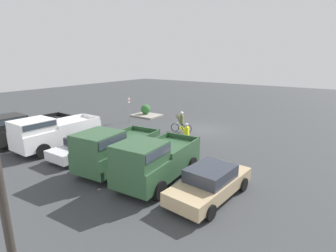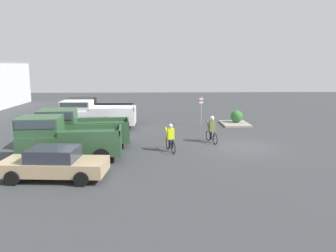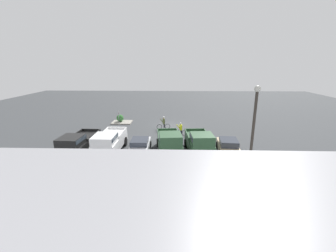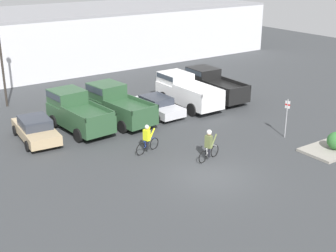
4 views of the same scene
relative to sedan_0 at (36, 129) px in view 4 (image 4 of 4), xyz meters
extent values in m
plane|color=#383A3D|center=(5.35, -9.58, -0.69)|extent=(80.00, 80.00, 0.00)
cube|color=silver|center=(5.35, 18.91, 1.83)|extent=(51.74, 12.98, 5.05)
cube|color=gray|center=(5.35, 18.91, 4.46)|extent=(51.74, 12.98, 0.20)
cube|color=tan|center=(0.00, 0.00, -0.14)|extent=(2.12, 4.60, 0.58)
cube|color=#2D333D|center=(0.00, 0.00, 0.42)|extent=(1.75, 2.13, 0.55)
cylinder|color=black|center=(-0.77, 1.50, -0.38)|extent=(0.23, 0.63, 0.62)
cylinder|color=black|center=(1.00, 1.36, -0.38)|extent=(0.23, 0.63, 0.62)
cylinder|color=black|center=(-1.00, -1.36, -0.38)|extent=(0.23, 0.63, 0.62)
cylinder|color=black|center=(0.77, -1.50, -0.38)|extent=(0.23, 0.63, 0.62)
cube|color=#2D5133|center=(2.80, -0.08, 0.22)|extent=(2.44, 5.17, 1.06)
cube|color=#2D5133|center=(2.68, 1.42, 1.18)|extent=(2.05, 2.15, 0.88)
cube|color=#333D47|center=(2.68, 1.42, 1.38)|extent=(2.09, 2.00, 0.39)
cube|color=#2D5133|center=(1.89, -1.16, 0.87)|extent=(0.31, 3.02, 0.25)
cube|color=#2D5133|center=(3.87, -1.01, 0.87)|extent=(0.31, 3.02, 0.25)
cube|color=#2D5133|center=(2.99, -2.55, 0.87)|extent=(2.06, 0.24, 0.25)
cylinder|color=black|center=(1.65, 1.39, -0.27)|extent=(0.28, 0.85, 0.84)
cylinder|color=black|center=(3.71, 1.55, -0.27)|extent=(0.28, 0.85, 0.84)
cylinder|color=black|center=(1.89, -1.72, -0.27)|extent=(0.28, 0.85, 0.84)
cylinder|color=black|center=(3.95, -1.56, -0.27)|extent=(0.28, 0.85, 0.84)
cube|color=#2D5133|center=(5.60, -0.19, 0.17)|extent=(2.59, 5.40, 1.00)
cube|color=#2D5133|center=(5.44, 1.37, 1.15)|extent=(2.11, 2.27, 0.94)
cube|color=#333D47|center=(5.44, 1.37, 1.35)|extent=(2.15, 2.11, 0.41)
cube|color=#2D5133|center=(4.72, -1.33, 0.80)|extent=(0.40, 3.12, 0.25)
cube|color=#2D5133|center=(6.70, -1.12, 0.80)|extent=(0.40, 3.12, 0.25)
cube|color=#2D5133|center=(5.86, -2.74, 0.80)|extent=(2.07, 0.29, 0.25)
cylinder|color=black|center=(4.40, 1.31, -0.29)|extent=(0.30, 0.82, 0.80)
cylinder|color=black|center=(6.46, 1.53, -0.29)|extent=(0.30, 0.82, 0.80)
cylinder|color=black|center=(4.74, -1.90, -0.29)|extent=(0.30, 0.82, 0.80)
cylinder|color=black|center=(6.80, -1.69, -0.29)|extent=(0.30, 0.82, 0.80)
cube|color=silver|center=(8.40, -0.12, -0.15)|extent=(1.86, 4.49, 0.55)
cube|color=#2D333D|center=(8.40, -0.12, 0.36)|extent=(1.63, 2.04, 0.46)
cylinder|color=black|center=(7.49, 1.29, -0.38)|extent=(0.19, 0.62, 0.61)
cylinder|color=black|center=(9.25, 1.33, -0.38)|extent=(0.19, 0.62, 0.61)
cylinder|color=black|center=(7.55, -1.56, -0.38)|extent=(0.19, 0.62, 0.61)
cylinder|color=black|center=(9.31, -1.52, -0.38)|extent=(0.19, 0.62, 0.61)
cube|color=white|center=(11.20, -0.09, 0.25)|extent=(2.09, 5.54, 1.08)
cube|color=white|center=(11.22, 1.57, 1.15)|extent=(1.90, 2.23, 0.72)
cube|color=#333D47|center=(11.22, 1.57, 1.31)|extent=(1.96, 2.05, 0.32)
cube|color=white|center=(10.21, -1.19, 0.92)|extent=(0.11, 3.31, 0.25)
cube|color=white|center=(12.17, -1.20, 0.92)|extent=(0.11, 3.31, 0.25)
cube|color=white|center=(11.18, -2.81, 0.92)|extent=(2.04, 0.10, 0.25)
cylinder|color=black|center=(10.20, 1.63, -0.24)|extent=(0.23, 0.90, 0.90)
cylinder|color=black|center=(12.24, 1.61, -0.24)|extent=(0.23, 0.90, 0.90)
cylinder|color=black|center=(10.16, -1.79, -0.24)|extent=(0.23, 0.90, 0.90)
cylinder|color=black|center=(12.20, -1.81, -0.24)|extent=(0.23, 0.90, 0.90)
cube|color=black|center=(14.00, 0.22, 0.15)|extent=(2.24, 5.53, 0.97)
cube|color=black|center=(14.07, 1.86, 1.04)|extent=(1.94, 2.26, 0.80)
cube|color=#333D47|center=(14.07, 1.86, 1.21)|extent=(2.00, 2.08, 0.35)
cube|color=black|center=(12.99, -0.83, 0.76)|extent=(0.21, 3.27, 0.25)
cube|color=black|center=(14.93, -0.91, 0.76)|extent=(0.21, 3.27, 0.25)
cube|color=black|center=(13.89, -2.46, 0.76)|extent=(2.02, 0.16, 0.25)
cylinder|color=black|center=(13.06, 1.95, -0.30)|extent=(0.25, 0.79, 0.78)
cylinder|color=black|center=(15.08, 1.87, -0.30)|extent=(0.25, 0.79, 0.78)
cylinder|color=black|center=(12.92, -1.43, -0.30)|extent=(0.25, 0.79, 0.78)
cylinder|color=black|center=(14.94, -1.51, -0.30)|extent=(0.25, 0.79, 0.78)
torus|color=black|center=(7.04, -7.84, -0.37)|extent=(0.68, 0.22, 0.69)
torus|color=black|center=(6.00, -8.10, -0.37)|extent=(0.68, 0.22, 0.69)
cylinder|color=white|center=(6.52, -7.97, -0.20)|extent=(0.55, 0.17, 0.37)
cylinder|color=white|center=(6.52, -7.97, -0.01)|extent=(0.58, 0.18, 0.04)
cylinder|color=white|center=(6.34, -8.01, -0.20)|extent=(0.04, 0.04, 0.34)
cylinder|color=white|center=(6.91, -7.87, 0.02)|extent=(0.14, 0.45, 0.02)
cylinder|color=black|center=(6.40, -7.91, -0.24)|extent=(0.15, 0.15, 0.51)
cylinder|color=black|center=(6.44, -8.08, -0.24)|extent=(0.15, 0.15, 0.51)
cube|color=#5B6638|center=(6.47, -7.98, 0.36)|extent=(0.32, 0.41, 0.68)
cylinder|color=#5B6638|center=(6.64, -7.76, 0.35)|extent=(0.54, 0.22, 0.73)
cylinder|color=#5B6638|center=(6.72, -8.09, 0.35)|extent=(0.54, 0.22, 0.73)
sphere|color=tan|center=(6.50, -7.97, 0.82)|extent=(0.24, 0.24, 0.24)
sphere|color=silver|center=(6.50, -7.97, 0.88)|extent=(0.27, 0.27, 0.27)
torus|color=black|center=(4.93, -5.10, -0.37)|extent=(0.69, 0.22, 0.70)
torus|color=black|center=(3.88, -5.37, -0.37)|extent=(0.69, 0.22, 0.70)
cylinder|color=#233D9E|center=(4.41, -5.24, -0.19)|extent=(0.56, 0.17, 0.37)
cylinder|color=#233D9E|center=(4.41, -5.24, 0.00)|extent=(0.59, 0.18, 0.04)
cylinder|color=#233D9E|center=(4.22, -5.29, -0.19)|extent=(0.04, 0.04, 0.34)
cylinder|color=#233D9E|center=(4.80, -5.14, 0.02)|extent=(0.14, 0.45, 0.02)
cylinder|color=black|center=(4.28, -5.18, -0.23)|extent=(0.15, 0.15, 0.52)
cylinder|color=black|center=(4.32, -5.35, -0.23)|extent=(0.15, 0.15, 0.52)
cube|color=yellow|center=(4.35, -5.25, 0.33)|extent=(0.32, 0.41, 0.61)
cylinder|color=yellow|center=(4.52, -5.03, 0.33)|extent=(0.54, 0.22, 0.67)
cylinder|color=yellow|center=(4.61, -5.36, 0.33)|extent=(0.54, 0.22, 0.67)
sphere|color=tan|center=(4.38, -5.25, 0.74)|extent=(0.21, 0.21, 0.21)
sphere|color=silver|center=(4.38, -5.25, 0.80)|extent=(0.23, 0.23, 0.23)
cylinder|color=#9E9EA3|center=(12.32, -8.09, 0.50)|extent=(0.06, 0.06, 2.37)
cube|color=white|center=(12.32, -8.09, 1.35)|extent=(0.10, 0.30, 0.45)
cube|color=red|center=(12.32, -8.09, 1.35)|extent=(0.10, 0.30, 0.10)
cylinder|color=#2D2823|center=(0.61, 7.61, 2.71)|extent=(0.16, 0.16, 6.79)
cube|color=gray|center=(12.63, -10.97, -0.61)|extent=(2.76, 2.17, 0.15)
sphere|color=#337033|center=(12.93, -11.17, -0.04)|extent=(1.00, 1.00, 1.00)
camera|label=1|loc=(-4.40, 9.39, 5.16)|focal=28.00mm
camera|label=2|loc=(-13.77, -4.37, 4.17)|focal=35.00mm
camera|label=3|loc=(5.10, 19.98, 7.56)|focal=24.00mm
camera|label=4|loc=(-8.35, -25.39, 9.56)|focal=50.00mm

